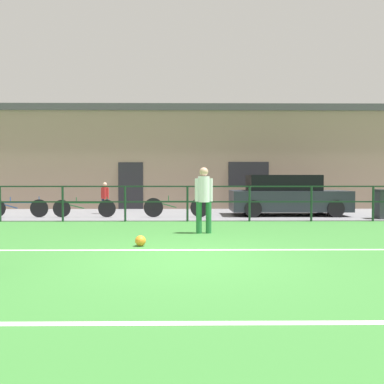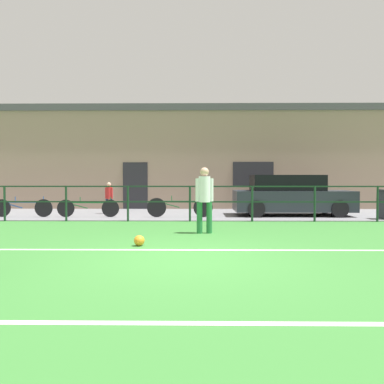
{
  "view_description": "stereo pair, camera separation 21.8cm",
  "coord_description": "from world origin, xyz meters",
  "px_view_note": "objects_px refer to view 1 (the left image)",
  "views": [
    {
      "loc": [
        0.02,
        -6.82,
        1.39
      ],
      "look_at": [
        0.11,
        2.55,
        1.07
      ],
      "focal_mm": 37.4,
      "sensor_mm": 36.0,
      "label": 1
    },
    {
      "loc": [
        0.23,
        -6.82,
        1.39
      ],
      "look_at": [
        0.11,
        2.55,
        1.07
      ],
      "focal_mm": 37.4,
      "sensor_mm": 36.0,
      "label": 2
    }
  ],
  "objects_px": {
    "parked_car_red": "(287,196)",
    "soccer_ball_match": "(140,241)",
    "bicycle_parked_1": "(18,208)",
    "bicycle_parked_0": "(177,207)",
    "spectator_child": "(105,196)",
    "player_striker": "(204,196)",
    "bicycle_parked_3": "(84,208)"
  },
  "relations": [
    {
      "from": "parked_car_red",
      "to": "soccer_ball_match",
      "type": "bearing_deg",
      "value": -124.97
    },
    {
      "from": "bicycle_parked_1",
      "to": "parked_car_red",
      "type": "bearing_deg",
      "value": 4.55
    },
    {
      "from": "bicycle_parked_0",
      "to": "bicycle_parked_1",
      "type": "distance_m",
      "value": 5.56
    },
    {
      "from": "soccer_ball_match",
      "to": "spectator_child",
      "type": "relative_size",
      "value": 0.18
    },
    {
      "from": "player_striker",
      "to": "bicycle_parked_0",
      "type": "bearing_deg",
      "value": 94.96
    },
    {
      "from": "spectator_child",
      "to": "bicycle_parked_3",
      "type": "height_order",
      "value": "spectator_child"
    },
    {
      "from": "player_striker",
      "to": "parked_car_red",
      "type": "xyz_separation_m",
      "value": [
        3.27,
        4.73,
        -0.21
      ]
    },
    {
      "from": "bicycle_parked_0",
      "to": "bicycle_parked_1",
      "type": "xyz_separation_m",
      "value": [
        -5.56,
        -0.0,
        -0.02
      ]
    },
    {
      "from": "soccer_ball_match",
      "to": "parked_car_red",
      "type": "bearing_deg",
      "value": 55.03
    },
    {
      "from": "soccer_ball_match",
      "to": "bicycle_parked_0",
      "type": "bearing_deg",
      "value": 84.44
    },
    {
      "from": "bicycle_parked_1",
      "to": "bicycle_parked_3",
      "type": "xyz_separation_m",
      "value": [
        2.32,
        0.0,
        -0.01
      ]
    },
    {
      "from": "parked_car_red",
      "to": "spectator_child",
      "type": "bearing_deg",
      "value": 174.81
    },
    {
      "from": "spectator_child",
      "to": "bicycle_parked_1",
      "type": "height_order",
      "value": "spectator_child"
    },
    {
      "from": "player_striker",
      "to": "bicycle_parked_0",
      "type": "distance_m",
      "value": 4.08
    },
    {
      "from": "parked_car_red",
      "to": "bicycle_parked_0",
      "type": "distance_m",
      "value": 4.16
    },
    {
      "from": "soccer_ball_match",
      "to": "bicycle_parked_3",
      "type": "relative_size",
      "value": 0.1
    },
    {
      "from": "soccer_ball_match",
      "to": "parked_car_red",
      "type": "relative_size",
      "value": 0.05
    },
    {
      "from": "parked_car_red",
      "to": "bicycle_parked_1",
      "type": "height_order",
      "value": "parked_car_red"
    },
    {
      "from": "player_striker",
      "to": "bicycle_parked_1",
      "type": "relative_size",
      "value": 0.78
    },
    {
      "from": "soccer_ball_match",
      "to": "bicycle_parked_3",
      "type": "distance_m",
      "value": 6.46
    },
    {
      "from": "parked_car_red",
      "to": "bicycle_parked_1",
      "type": "distance_m",
      "value": 9.68
    },
    {
      "from": "parked_car_red",
      "to": "bicycle_parked_3",
      "type": "relative_size",
      "value": 1.94
    },
    {
      "from": "bicycle_parked_0",
      "to": "spectator_child",
      "type": "bearing_deg",
      "value": 153.6
    },
    {
      "from": "player_striker",
      "to": "spectator_child",
      "type": "relative_size",
      "value": 1.37
    },
    {
      "from": "player_striker",
      "to": "parked_car_red",
      "type": "distance_m",
      "value": 5.75
    },
    {
      "from": "spectator_child",
      "to": "bicycle_parked_0",
      "type": "bearing_deg",
      "value": 172.77
    },
    {
      "from": "bicycle_parked_1",
      "to": "player_striker",
      "type": "bearing_deg",
      "value": -31.9
    },
    {
      "from": "soccer_ball_match",
      "to": "parked_car_red",
      "type": "xyz_separation_m",
      "value": [
        4.65,
        6.64,
        0.62
      ]
    },
    {
      "from": "bicycle_parked_3",
      "to": "bicycle_parked_0",
      "type": "bearing_deg",
      "value": 0.0
    },
    {
      "from": "player_striker",
      "to": "spectator_child",
      "type": "distance_m",
      "value": 6.46
    },
    {
      "from": "soccer_ball_match",
      "to": "bicycle_parked_1",
      "type": "height_order",
      "value": "bicycle_parked_1"
    },
    {
      "from": "spectator_child",
      "to": "player_striker",
      "type": "bearing_deg",
      "value": 143.11
    }
  ]
}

